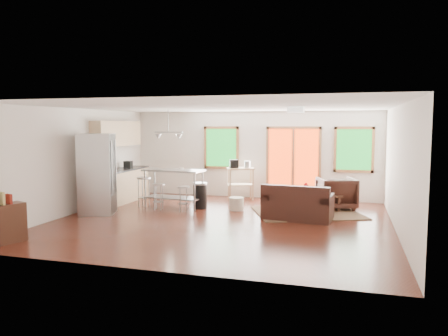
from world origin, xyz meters
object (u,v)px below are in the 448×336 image
(rug, at_px, (307,213))
(kitchen_cart, at_px, (240,172))
(coffee_table, at_px, (318,197))
(armchair, at_px, (336,192))
(loveseat, at_px, (297,206))
(island, at_px, (174,181))
(refrigerator, at_px, (98,174))
(ottoman, at_px, (286,197))

(rug, relative_size, kitchen_cart, 2.12)
(coffee_table, height_order, kitchen_cart, kitchen_cart)
(armchair, bearing_deg, loveseat, 43.65)
(loveseat, bearing_deg, coffee_table, 77.15)
(loveseat, height_order, island, island)
(loveseat, relative_size, refrigerator, 0.82)
(ottoman, bearing_deg, kitchen_cart, 160.21)
(coffee_table, relative_size, ottoman, 1.91)
(armchair, relative_size, kitchen_cart, 0.78)
(loveseat, xyz_separation_m, refrigerator, (-4.82, -0.69, 0.66))
(loveseat, height_order, armchair, armchair)
(island, bearing_deg, loveseat, -9.85)
(coffee_table, height_order, ottoman, ottoman)
(loveseat, height_order, kitchen_cart, kitchen_cart)
(loveseat, bearing_deg, armchair, 67.03)
(armchair, height_order, island, island)
(refrigerator, distance_m, island, 1.97)
(rug, relative_size, refrigerator, 1.27)
(ottoman, distance_m, kitchen_cart, 1.65)
(rug, xyz_separation_m, coffee_table, (0.24, 0.38, 0.36))
(coffee_table, bearing_deg, kitchen_cart, 154.92)
(coffee_table, distance_m, island, 3.79)
(ottoman, height_order, island, island)
(rug, bearing_deg, ottoman, 124.41)
(rug, distance_m, coffee_table, 0.57)
(armchair, distance_m, ottoman, 1.37)
(coffee_table, distance_m, kitchen_cart, 2.62)
(armchair, bearing_deg, refrigerator, 3.43)
(coffee_table, bearing_deg, ottoman, 147.25)
(armchair, bearing_deg, coffee_table, 20.37)
(kitchen_cart, bearing_deg, refrigerator, -134.13)
(rug, bearing_deg, island, -176.36)
(refrigerator, relative_size, island, 1.19)
(armchair, relative_size, island, 0.56)
(coffee_table, relative_size, armchair, 1.34)
(rug, height_order, island, island)
(loveseat, bearing_deg, refrigerator, -166.42)
(refrigerator, bearing_deg, armchair, 2.86)
(ottoman, bearing_deg, refrigerator, -150.56)
(ottoman, bearing_deg, armchair, -9.98)
(loveseat, distance_m, island, 3.41)
(refrigerator, bearing_deg, island, 21.97)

